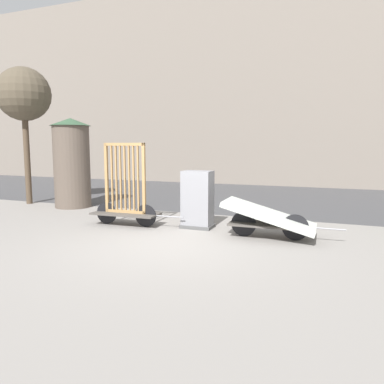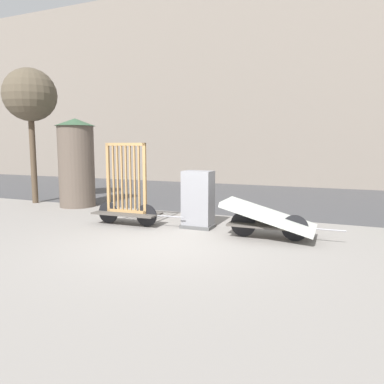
# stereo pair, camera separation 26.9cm
# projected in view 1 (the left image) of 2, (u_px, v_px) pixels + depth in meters

# --- Properties ---
(ground_plane) EXTENTS (60.00, 60.00, 0.00)m
(ground_plane) POSITION_uv_depth(u_px,v_px,m) (170.00, 244.00, 7.62)
(ground_plane) COLOR gray
(road_strip) EXTENTS (56.00, 8.34, 0.01)m
(road_strip) POSITION_uv_depth(u_px,v_px,m) (251.00, 196.00, 14.60)
(road_strip) COLOR #424244
(road_strip) RESTS_ON ground_plane
(building_facade) EXTENTS (48.00, 4.00, 10.10)m
(building_facade) POSITION_uv_depth(u_px,v_px,m) (279.00, 87.00, 19.66)
(building_facade) COLOR slate
(building_facade) RESTS_ON ground_plane
(bike_cart_with_bedframe) EXTENTS (2.41, 0.74, 2.06)m
(bike_cart_with_bedframe) POSITION_uv_depth(u_px,v_px,m) (126.00, 199.00, 9.31)
(bike_cart_with_bedframe) COLOR #4C4742
(bike_cart_with_bedframe) RESTS_ON ground_plane
(bike_cart_with_mattress) EXTENTS (2.54, 1.09, 0.81)m
(bike_cart_with_mattress) POSITION_uv_depth(u_px,v_px,m) (269.00, 218.00, 8.04)
(bike_cart_with_mattress) COLOR #4C4742
(bike_cart_with_mattress) RESTS_ON ground_plane
(utility_cabinet) EXTENTS (0.77, 0.53, 1.39)m
(utility_cabinet) POSITION_uv_depth(u_px,v_px,m) (197.00, 201.00, 9.04)
(utility_cabinet) COLOR #4C4C4C
(utility_cabinet) RESTS_ON ground_plane
(advertising_column) EXTENTS (1.28, 1.28, 2.85)m
(advertising_column) POSITION_uv_depth(u_px,v_px,m) (72.00, 162.00, 12.01)
(advertising_column) COLOR brown
(advertising_column) RESTS_ON ground_plane
(street_tree) EXTENTS (1.76, 1.76, 4.56)m
(street_tree) POSITION_uv_depth(u_px,v_px,m) (24.00, 95.00, 12.41)
(street_tree) COLOR #4C3D2D
(street_tree) RESTS_ON ground_plane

